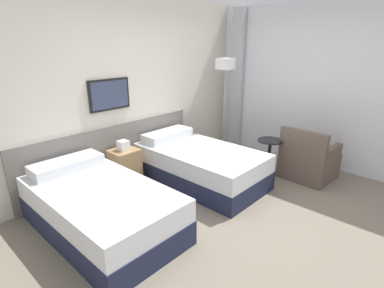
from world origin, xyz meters
name	(u,v)px	position (x,y,z in m)	size (l,w,h in m)	color
ground_plane	(241,209)	(0.00, 0.00, 0.00)	(16.00, 16.00, 0.00)	slate
wall_headboard	(139,92)	(-0.04, 1.95, 1.30)	(10.00, 0.10, 2.70)	beige
wall_window	(331,88)	(2.17, -0.18, 1.34)	(0.21, 4.42, 2.70)	white
bed_near_door	(100,208)	(-1.44, 0.94, 0.28)	(1.06, 1.91, 0.66)	#1E233D
bed_near_window	(200,164)	(0.26, 0.94, 0.28)	(1.06, 1.91, 0.66)	#1E233D
nightstand	(125,167)	(-0.59, 1.66, 0.29)	(0.38, 0.36, 0.70)	#9E7A51
floor_lamp	(225,74)	(1.48, 1.42, 1.50)	(0.26, 0.26, 1.77)	#9E9993
side_table	(269,152)	(1.14, 0.27, 0.41)	(0.39, 0.39, 0.60)	black
armchair	(308,162)	(1.50, -0.22, 0.27)	(0.74, 0.75, 0.82)	brown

